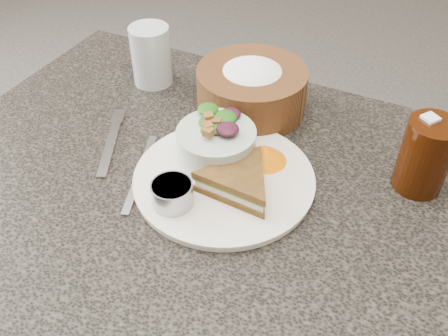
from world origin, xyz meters
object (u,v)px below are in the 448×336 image
dinner_plate (224,179)px  bread_basket (252,83)px  salad_bowl (216,139)px  cola_glass (426,153)px  sandwich (239,181)px  dining_table (223,318)px  water_glass (151,56)px  dressing_ramekin (172,194)px

dinner_plate → bread_basket: (-0.04, 0.20, 0.05)m
salad_bowl → cola_glass: (0.30, 0.09, 0.02)m
salad_bowl → cola_glass: size_ratio=0.97×
sandwich → bread_basket: 0.23m
salad_bowl → cola_glass: bearing=16.7°
salad_bowl → bread_basket: (-0.01, 0.16, 0.01)m
bread_basket → cola_glass: 0.32m
sandwich → salad_bowl: salad_bowl is taller
bread_basket → dining_table: bearing=-77.9°
dining_table → salad_bowl: size_ratio=7.88×
sandwich → water_glass: size_ratio=1.22×
dining_table → dinner_plate: (-0.00, 0.01, 0.38)m
dining_table → sandwich: size_ratio=7.05×
dinner_plate → salad_bowl: (-0.03, 0.04, 0.04)m
water_glass → sandwich: bearing=-37.2°
sandwich → salad_bowl: bearing=143.7°
dressing_ramekin → bread_basket: bread_basket is taller
dinner_plate → dressing_ramekin: (-0.04, -0.08, 0.02)m
salad_bowl → dinner_plate: bearing=-49.0°
dining_table → cola_glass: bearing=27.5°
salad_bowl → dining_table: bearing=-54.6°
cola_glass → salad_bowl: bearing=-163.3°
cola_glass → water_glass: (-0.53, 0.08, -0.01)m
cola_glass → water_glass: 0.54m
dinner_plate → dressing_ramekin: bearing=-116.5°
cola_glass → water_glass: size_ratio=1.12×
dining_table → water_glass: size_ratio=8.59×
dinner_plate → dining_table: bearing=-77.5°
bread_basket → water_glass: bearing=179.4°
dining_table → dressing_ramekin: (-0.04, -0.07, 0.41)m
dressing_ramekin → bread_basket: 0.29m
dining_table → cola_glass: size_ratio=7.64×
cola_glass → water_glass: bearing=171.9°
dinner_plate → sandwich: 0.05m
dressing_ramekin → cola_glass: (0.31, 0.21, 0.03)m
sandwich → dressing_ramekin: size_ratio=2.30×
cola_glass → water_glass: cola_glass is taller
salad_bowl → bread_basket: size_ratio=0.64×
salad_bowl → water_glass: size_ratio=1.09×
water_glass → salad_bowl: bearing=-36.4°
dining_table → sandwich: (0.03, -0.01, 0.41)m
water_glass → dressing_ramekin: bearing=-53.1°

